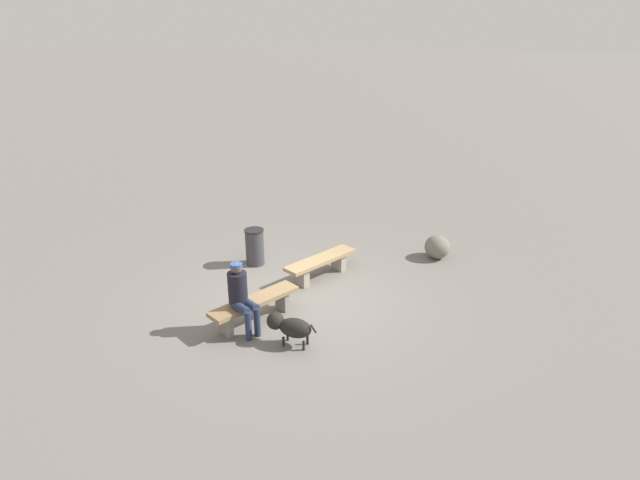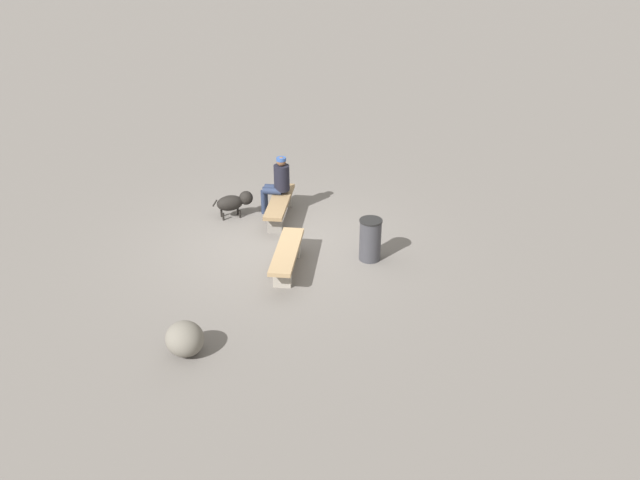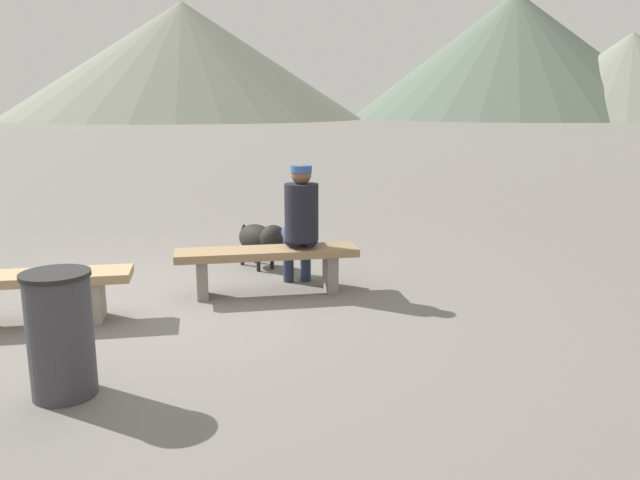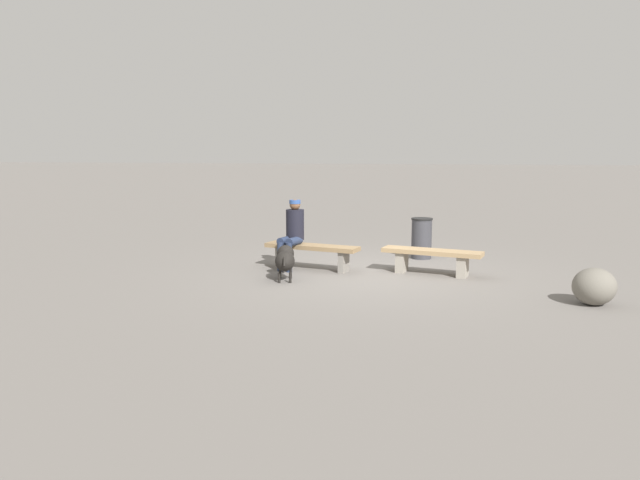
{
  "view_description": "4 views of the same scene",
  "coord_description": "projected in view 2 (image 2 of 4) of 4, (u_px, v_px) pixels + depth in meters",
  "views": [
    {
      "loc": [
        7.12,
        5.72,
        5.01
      ],
      "look_at": [
        -1.43,
        -0.49,
        0.66
      ],
      "focal_mm": 29.68,
      "sensor_mm": 36.0,
      "label": 1
    },
    {
      "loc": [
        -11.46,
        -0.15,
        6.1
      ],
      "look_at": [
        -1.0,
        -0.81,
        0.58
      ],
      "focal_mm": 36.66,
      "sensor_mm": 36.0,
      "label": 2
    },
    {
      "loc": [
        -0.49,
        -5.9,
        1.86
      ],
      "look_at": [
        1.51,
        -0.49,
        0.6
      ],
      "focal_mm": 35.38,
      "sensor_mm": 36.0,
      "label": 3
    },
    {
      "loc": [
        -1.82,
        10.22,
        2.12
      ],
      "look_at": [
        0.65,
        1.0,
        0.72
      ],
      "focal_mm": 33.33,
      "sensor_mm": 36.0,
      "label": 4
    }
  ],
  "objects": [
    {
      "name": "ground",
      "position": [
        276.0,
        245.0,
        12.97
      ],
      "size": [
        210.0,
        210.0,
        0.06
      ],
      "primitive_type": "cube",
      "color": "slate"
    },
    {
      "name": "bench_left",
      "position": [
        287.0,
        255.0,
        11.89
      ],
      "size": [
        1.79,
        0.7,
        0.44
      ],
      "rotation": [
        0.0,
        0.0,
        -0.17
      ],
      "color": "gray",
      "rests_on": "ground"
    },
    {
      "name": "bench_right",
      "position": [
        280.0,
        204.0,
        13.77
      ],
      "size": [
        1.82,
        0.69,
        0.46
      ],
      "rotation": [
        0.0,
        0.0,
        -0.17
      ],
      "color": "gray",
      "rests_on": "ground"
    },
    {
      "name": "seated_person",
      "position": [
        278.0,
        181.0,
        13.9
      ],
      "size": [
        0.41,
        0.63,
        1.28
      ],
      "rotation": [
        0.0,
        0.0,
        -0.2
      ],
      "color": "black",
      "rests_on": "ground"
    },
    {
      "name": "dog",
      "position": [
        235.0,
        202.0,
        13.89
      ],
      "size": [
        0.49,
        0.86,
        0.55
      ],
      "rotation": [
        0.0,
        0.0,
        5.0
      ],
      "color": "black",
      "rests_on": "ground"
    },
    {
      "name": "trash_bin",
      "position": [
        370.0,
        240.0,
        12.22
      ],
      "size": [
        0.43,
        0.43,
        0.82
      ],
      "color": "#38383D",
      "rests_on": "ground"
    },
    {
      "name": "boulder",
      "position": [
        185.0,
        339.0,
        9.72
      ],
      "size": [
        0.83,
        0.82,
        0.53
      ],
      "primitive_type": "ellipsoid",
      "rotation": [
        0.0,
        0.0,
        3.75
      ],
      "color": "#6B665B",
      "rests_on": "ground"
    }
  ]
}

